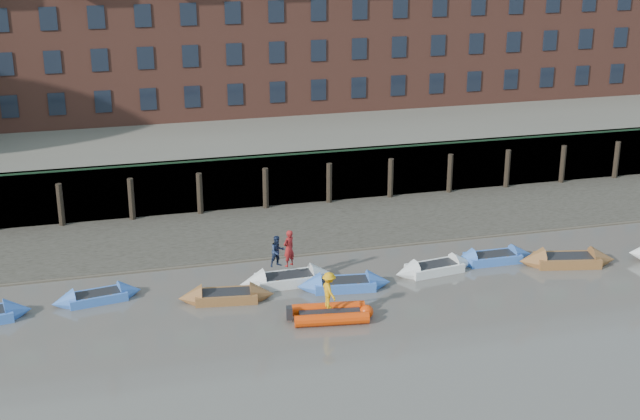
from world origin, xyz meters
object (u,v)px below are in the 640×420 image
object	(u,v)px
rib_tender	(333,314)
person_rib_crew	(329,290)
person_rower_a	(289,248)
person_rower_b	(277,251)
rowboat_4	(344,284)
rowboat_7	(567,260)
rowboat_1	(97,297)
rowboat_5	(434,268)
rowboat_6	(493,258)
rowboat_3	(288,279)
rowboat_2	(226,296)

from	to	relation	value
rib_tender	person_rib_crew	world-z (taller)	person_rib_crew
person_rower_a	person_rower_b	world-z (taller)	person_rower_a
rib_tender	person_rower_b	xyz separation A→B (m)	(-1.60, 4.45, 1.45)
rib_tender	person_rower_a	xyz separation A→B (m)	(-1.05, 4.35, 1.59)
rowboat_4	rib_tender	world-z (taller)	rowboat_4
rowboat_7	person_rib_crew	bearing A→B (deg)	-156.12
rowboat_1	rowboat_5	distance (m)	16.71
rowboat_6	person_rower_b	bearing A→B (deg)	179.29
rowboat_3	rowboat_5	distance (m)	7.56
person_rower_b	person_rib_crew	bearing A→B (deg)	-86.18
rowboat_1	rowboat_4	size ratio (longest dim) A/B	0.92
rowboat_1	rowboat_2	bearing A→B (deg)	-23.94
rowboat_7	rowboat_3	bearing A→B (deg)	-173.48
rowboat_7	person_rower_b	distance (m)	15.14
rib_tender	person_rib_crew	xyz separation A→B (m)	(-0.20, 0.05, 1.16)
person_rib_crew	rowboat_1	bearing A→B (deg)	56.99
rib_tender	person_rower_a	size ratio (longest dim) A/B	2.00
rowboat_1	rowboat_3	world-z (taller)	rowboat_3
rowboat_5	person_rower_a	bearing A→B (deg)	167.65
person_rower_a	person_rib_crew	size ratio (longest dim) A/B	1.10
rowboat_1	rowboat_2	size ratio (longest dim) A/B	0.93
rowboat_3	rib_tender	bearing A→B (deg)	-76.60
rowboat_2	rowboat_7	bearing A→B (deg)	6.86
rowboat_3	person_rower_b	distance (m)	1.56
rowboat_2	rowboat_1	bearing A→B (deg)	173.16
rib_tender	person_rib_crew	size ratio (longest dim) A/B	2.21
rowboat_7	rib_tender	size ratio (longest dim) A/B	1.40
rowboat_5	rowboat_7	world-z (taller)	rowboat_7
person_rower_a	rowboat_1	bearing A→B (deg)	-35.81
rowboat_6	rib_tender	size ratio (longest dim) A/B	1.19
rowboat_1	rowboat_3	size ratio (longest dim) A/B	0.90
rowboat_3	rowboat_6	distance (m)	10.98
rowboat_6	person_rib_crew	world-z (taller)	person_rib_crew
person_rower_a	person_rib_crew	world-z (taller)	person_rower_a
person_rib_crew	rowboat_6	bearing A→B (deg)	-75.43
rowboat_7	person_rib_crew	xyz separation A→B (m)	(-13.60, -2.90, 1.18)
rowboat_2	rowboat_5	world-z (taller)	rowboat_2
person_rower_a	person_rower_b	xyz separation A→B (m)	(-0.54, 0.10, -0.14)
person_rower_b	person_rower_a	bearing A→B (deg)	-24.64
rowboat_6	person_rib_crew	size ratio (longest dim) A/B	2.63
rowboat_5	rowboat_7	bearing A→B (deg)	-15.26
rowboat_3	rowboat_4	world-z (taller)	rowboat_3
rowboat_3	rowboat_4	distance (m)	2.82
rowboat_1	person_rower_b	xyz separation A→B (m)	(8.68, -0.23, 1.51)
rowboat_3	person_rib_crew	distance (m)	4.52
rowboat_5	rowboat_6	bearing A→B (deg)	-0.29
rowboat_4	person_rower_b	distance (m)	3.62
person_rower_a	person_rower_b	distance (m)	0.57
rowboat_5	rib_tender	distance (m)	7.45
person_rib_crew	rowboat_4	bearing A→B (deg)	-36.18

